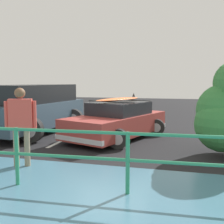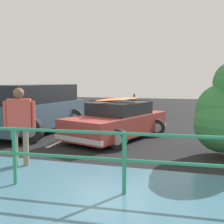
# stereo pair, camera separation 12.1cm
# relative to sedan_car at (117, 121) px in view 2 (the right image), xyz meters

# --- Properties ---
(ground_plane) EXTENTS (44.00, 44.00, 0.02)m
(ground_plane) POSITION_rel_sedan_car_xyz_m (0.30, -0.32, -0.59)
(ground_plane) COLOR black
(ground_plane) RESTS_ON ground
(parking_stripe) EXTENTS (0.12, 3.74, 0.00)m
(parking_stripe) POSITION_rel_sedan_car_xyz_m (1.61, 0.03, -0.58)
(parking_stripe) COLOR silver
(parking_stripe) RESTS_ON ground
(sedan_car) EXTENTS (3.05, 4.30, 1.49)m
(sedan_car) POSITION_rel_sedan_car_xyz_m (0.00, 0.00, 0.00)
(sedan_car) COLOR #9E3833
(sedan_car) RESTS_ON ground
(suv_car) EXTENTS (2.93, 4.85, 1.78)m
(suv_car) POSITION_rel_sedan_car_xyz_m (3.20, -0.08, 0.34)
(suv_car) COLOR #334756
(suv_car) RESTS_ON ground
(person_bystander) EXTENTS (0.63, 0.39, 1.76)m
(person_bystander) POSITION_rel_sedan_car_xyz_m (1.31, 3.61, 0.48)
(person_bystander) COLOR gray
(person_bystander) RESTS_ON ground
(railing_fence) EXTENTS (10.33, 0.64, 1.07)m
(railing_fence) POSITION_rel_sedan_car_xyz_m (-0.29, 4.58, 0.14)
(railing_fence) COLOR #2D9366
(railing_fence) RESTS_ON ground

